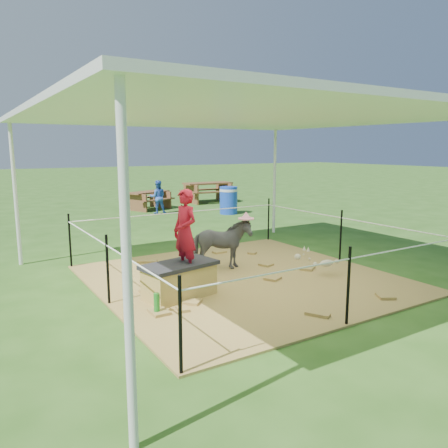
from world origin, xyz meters
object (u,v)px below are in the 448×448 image
green_bottle (157,304)px  picnic_table_far (208,192)px  distant_person (158,197)px  woman (185,225)px  foal (327,262)px  pony (220,245)px  straw_bale (180,282)px  picnic_table_near (148,200)px  trash_barrel (229,200)px

green_bottle → picnic_table_far: bearing=57.2°
distant_person → woman: bearing=86.5°
woman → foal: woman is taller
green_bottle → foal: bearing=2.3°
green_bottle → distant_person: 9.15m
pony → straw_bale: bearing=147.9°
picnic_table_near → trash_barrel: bearing=-74.4°
pony → distant_person: (1.84, 7.02, 0.07)m
picnic_table_near → pony: bearing=-125.4°
foal → trash_barrel: bearing=69.5°
pony → picnic_table_far: pony is taller
picnic_table_far → woman: bearing=-117.8°
woman → picnic_table_near: (3.10, 9.06, -0.76)m
picnic_table_near → picnic_table_far: 2.93m
green_bottle → trash_barrel: bearing=51.7°
straw_bale → picnic_table_near: picnic_table_near is taller
foal → picnic_table_far: picnic_table_far is taller
trash_barrel → woman: bearing=-126.7°
pony → foal: (1.35, -1.24, -0.22)m
woman → picnic_table_near: bearing=150.3°
pony → distant_person: 7.26m
woman → green_bottle: bearing=-66.1°
picnic_table_far → distant_person: size_ratio=1.72×
woman → pony: 1.58m
woman → foal: (2.49, -0.32, -0.82)m
green_bottle → trash_barrel: 9.04m
pony → picnic_table_near: 8.38m
woman → distant_person: (2.98, 7.94, -0.53)m
picnic_table_far → distant_person: (-2.96, -1.84, 0.16)m
green_bottle → picnic_table_near: size_ratio=0.18×
straw_bale → trash_barrel: trash_barrel is taller
distant_person → trash_barrel: bearing=163.7°
foal → picnic_table_near: (0.61, 9.38, 0.06)m
straw_bale → trash_barrel: bearing=52.8°
green_bottle → picnic_table_far: picnic_table_far is taller
woman → foal: size_ratio=1.44×
pony → foal: bearing=-111.2°
pony → foal: 1.85m
picnic_table_far → straw_bale: bearing=-118.2°
green_bottle → picnic_table_far: (6.59, 10.23, 0.23)m
straw_bale → woman: size_ratio=0.83×
pony → green_bottle: bearing=148.7°
green_bottle → pony: (1.79, 1.37, 0.31)m
woman → green_bottle: 1.21m
pony → distant_person: distant_person is taller
woman → picnic_table_far: woman is taller
picnic_table_far → pony: bearing=-115.0°
woman → pony: size_ratio=1.13×
picnic_table_near → distant_person: (-0.12, -1.12, 0.23)m
foal → pony: bearing=136.4°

